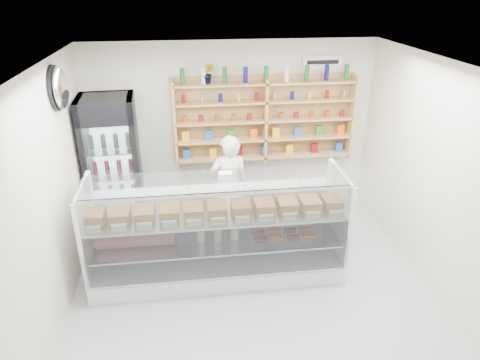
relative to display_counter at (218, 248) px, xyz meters
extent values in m
plane|color=#B4B4B9|center=(0.40, -0.70, -0.38)|extent=(5.00, 5.00, 0.00)
plane|color=white|center=(0.40, -0.70, 2.42)|extent=(5.00, 5.00, 0.00)
plane|color=beige|center=(0.40, 1.80, 1.02)|extent=(4.50, 0.00, 4.50)
plane|color=beige|center=(-1.85, -0.70, 1.02)|extent=(0.00, 5.00, 5.00)
plane|color=beige|center=(2.65, -0.70, 1.02)|extent=(0.00, 5.00, 5.00)
cube|color=white|center=(0.00, -0.01, -0.24)|extent=(3.24, 0.92, 0.27)
cube|color=white|center=(0.00, 0.42, 0.23)|extent=(3.24, 0.05, 0.68)
cube|color=silver|center=(0.00, -0.01, 0.17)|extent=(3.11, 0.81, 0.02)
cube|color=silver|center=(0.00, -0.01, 0.57)|extent=(3.17, 0.84, 0.02)
cube|color=silver|center=(0.00, -0.46, 0.46)|extent=(3.17, 0.13, 1.13)
cube|color=silver|center=(0.00, -0.07, 1.02)|extent=(3.17, 0.64, 0.01)
imported|color=silver|center=(0.26, 0.97, 0.43)|extent=(0.63, 0.46, 1.61)
cube|color=black|center=(-1.43, 1.28, 0.69)|extent=(0.82, 0.80, 2.14)
cube|color=#310434|center=(-1.45, 0.92, 1.60)|extent=(0.75, 0.08, 0.30)
cube|color=silver|center=(-1.45, 0.91, 0.59)|extent=(0.65, 0.05, 1.69)
cube|color=tan|center=(-0.50, 1.64, 1.21)|extent=(0.04, 0.28, 1.33)
cube|color=tan|center=(0.90, 1.64, 1.21)|extent=(0.04, 0.28, 1.33)
cube|color=tan|center=(2.30, 1.64, 1.21)|extent=(0.04, 0.28, 1.33)
cube|color=tan|center=(0.90, 1.64, 0.62)|extent=(2.80, 0.28, 0.03)
cube|color=tan|center=(0.90, 1.64, 0.92)|extent=(2.80, 0.28, 0.03)
cube|color=tan|center=(0.90, 1.64, 1.22)|extent=(2.80, 0.28, 0.03)
cube|color=tan|center=(0.90, 1.64, 1.52)|extent=(2.80, 0.28, 0.03)
cube|color=tan|center=(0.90, 1.64, 1.80)|extent=(2.80, 0.28, 0.03)
imported|color=#1E6626|center=(0.04, 1.64, 1.97)|extent=(0.19, 0.17, 0.30)
ellipsoid|color=silver|center=(-1.77, 0.50, 2.07)|extent=(0.15, 0.50, 0.50)
cube|color=white|center=(1.80, 1.77, 2.07)|extent=(0.62, 0.03, 0.20)
camera|label=1|loc=(-0.31, -4.72, 3.23)|focal=32.00mm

